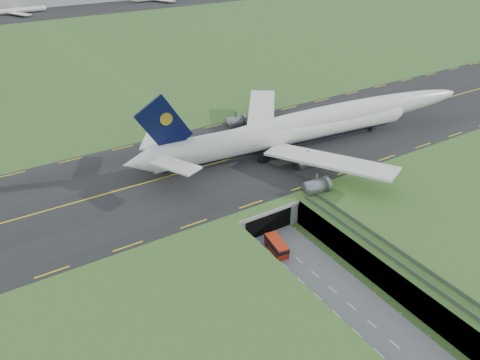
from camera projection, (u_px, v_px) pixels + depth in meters
ground at (290, 253)px, 96.97m from camera, size 900.00×900.00×0.00m
airfield_deck at (291, 241)px, 95.48m from camera, size 800.00×800.00×6.00m
trench_road at (314, 273)px, 91.39m from camera, size 12.00×75.00×0.20m
taxiway at (212, 164)px, 118.26m from camera, size 800.00×44.00×0.18m
tunnel_portal at (247, 203)px, 107.63m from camera, size 17.00×22.30×6.00m
guideway at (404, 266)px, 85.29m from camera, size 3.00×53.00×7.05m
jumbo_jet at (309, 126)px, 124.98m from camera, size 103.73×64.75×21.53m
shuttle_tram at (277, 246)px, 96.57m from camera, size 3.54×7.02×2.76m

